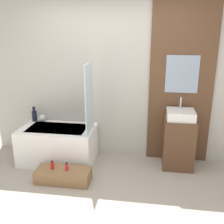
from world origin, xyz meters
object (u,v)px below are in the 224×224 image
at_px(wooden_step_bench, 63,175).
at_px(bottle_soap_secondary, 67,167).
at_px(vase_round_light, 42,118).
at_px(vase_tall_dark, 34,115).
at_px(bottle_soap_primary, 52,165).
at_px(bathtub, 58,144).
at_px(sink, 181,115).

distance_m(wooden_step_bench, bottle_soap_secondary, 0.15).
xyz_separation_m(vase_round_light, bottle_soap_secondary, (0.67, -0.83, -0.40)).
relative_size(vase_tall_dark, bottle_soap_primary, 2.02).
xyz_separation_m(bathtub, vase_round_light, (-0.35, 0.24, 0.34)).
distance_m(vase_tall_dark, bottle_soap_primary, 1.13).
xyz_separation_m(wooden_step_bench, bottle_soap_secondary, (0.06, 0.00, 0.14)).
distance_m(vase_tall_dark, bottle_soap_secondary, 1.26).
xyz_separation_m(vase_tall_dark, vase_round_light, (0.15, -0.02, -0.04)).
bearing_deg(vase_tall_dark, wooden_step_bench, -48.14).
bearing_deg(vase_round_light, bottle_soap_primary, -60.83).
xyz_separation_m(sink, bottle_soap_secondary, (-1.56, -0.69, -0.61)).
bearing_deg(sink, bottle_soap_primary, -158.51).
relative_size(wooden_step_bench, sink, 1.88).
bearing_deg(bathtub, wooden_step_bench, -65.32).
xyz_separation_m(bathtub, vase_tall_dark, (-0.49, 0.26, 0.38)).
relative_size(sink, vase_tall_dark, 1.62).
bearing_deg(bathtub, bottle_soap_primary, -78.74).
distance_m(bottle_soap_primary, bottle_soap_secondary, 0.21).
height_order(vase_tall_dark, vase_round_light, vase_tall_dark).
relative_size(wooden_step_bench, vase_tall_dark, 3.06).
relative_size(bathtub, bottle_soap_primary, 9.47).
distance_m(wooden_step_bench, bottle_soap_primary, 0.21).
relative_size(bathtub, wooden_step_bench, 1.53).
bearing_deg(bottle_soap_primary, vase_round_light, 119.17).
relative_size(bathtub, sink, 2.89).
relative_size(vase_tall_dark, bottle_soap_secondary, 2.13).
bearing_deg(sink, bottle_soap_secondary, -155.93).
bearing_deg(sink, wooden_step_bench, -156.69).
height_order(wooden_step_bench, bottle_soap_primary, bottle_soap_primary).
bearing_deg(bottle_soap_primary, bathtub, 101.26).
height_order(bathtub, vase_round_light, vase_round_light).
distance_m(wooden_step_bench, vase_round_light, 1.16).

